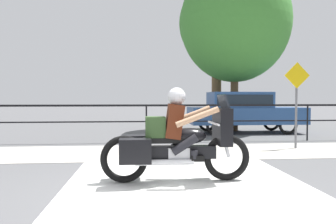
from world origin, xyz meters
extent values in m
plane|color=#565659|center=(0.00, 0.00, 0.00)|extent=(120.00, 120.00, 0.00)
cube|color=#B7B2A8|center=(0.00, 3.40, 0.01)|extent=(44.00, 2.40, 0.01)
cube|color=silver|center=(0.50, -0.20, 0.00)|extent=(3.73, 6.00, 0.01)
cube|color=black|center=(0.00, 5.25, 1.12)|extent=(36.00, 0.04, 0.06)
cube|color=black|center=(0.00, 5.25, 0.63)|extent=(36.00, 0.03, 0.04)
cylinder|color=black|center=(0.00, 5.25, 0.58)|extent=(0.05, 0.05, 1.15)
cylinder|color=black|center=(5.10, 5.25, 0.58)|extent=(0.05, 0.05, 1.15)
torus|color=black|center=(1.19, 0.51, 0.38)|extent=(0.75, 0.11, 0.75)
torus|color=black|center=(-0.46, 0.51, 0.38)|extent=(0.75, 0.11, 0.75)
cube|color=black|center=(0.36, 0.51, 0.48)|extent=(1.26, 0.22, 0.20)
cube|color=silver|center=(0.40, 0.51, 0.43)|extent=(0.34, 0.26, 0.26)
ellipsoid|color=black|center=(0.56, 0.51, 0.73)|extent=(0.58, 0.30, 0.26)
cube|color=black|center=(0.20, 0.51, 0.67)|extent=(0.73, 0.28, 0.08)
cube|color=black|center=(1.11, 0.51, 0.88)|extent=(0.20, 0.59, 0.59)
cube|color=#1E232B|center=(1.13, 0.51, 1.28)|extent=(0.10, 0.50, 0.24)
cylinder|color=silver|center=(0.97, 0.51, 0.93)|extent=(0.04, 0.70, 0.04)
cylinder|color=silver|center=(0.17, 0.35, 0.35)|extent=(0.91, 0.09, 0.09)
cube|color=black|center=(-0.28, 0.27, 0.54)|extent=(0.48, 0.28, 0.37)
cube|color=black|center=(-0.28, 0.75, 0.54)|extent=(0.48, 0.28, 0.37)
cylinder|color=silver|center=(1.16, 0.51, 0.63)|extent=(0.18, 0.06, 0.51)
cube|color=#4C1E0F|center=(0.33, 0.51, 0.97)|extent=(0.31, 0.36, 0.56)
sphere|color=tan|center=(0.37, 0.51, 1.34)|extent=(0.23, 0.23, 0.23)
sphere|color=#B7B7BC|center=(0.37, 0.51, 1.36)|extent=(0.29, 0.29, 0.29)
cylinder|color=black|center=(0.48, 0.36, 0.61)|extent=(0.44, 0.13, 0.34)
cylinder|color=black|center=(0.63, 0.36, 0.46)|extent=(0.11, 0.11, 0.13)
cube|color=black|center=(0.68, 0.36, 0.40)|extent=(0.20, 0.10, 0.09)
cylinder|color=black|center=(0.48, 0.66, 0.61)|extent=(0.44, 0.13, 0.34)
cylinder|color=black|center=(0.63, 0.66, 0.46)|extent=(0.11, 0.11, 0.13)
cube|color=black|center=(0.68, 0.66, 0.40)|extent=(0.20, 0.10, 0.09)
cylinder|color=tan|center=(0.65, 0.21, 1.05)|extent=(0.67, 0.09, 0.32)
cylinder|color=tan|center=(0.65, 0.81, 1.05)|extent=(0.67, 0.09, 0.32)
cube|color=#2D4723|center=(0.03, 0.51, 0.87)|extent=(0.31, 0.25, 0.34)
cube|color=#284C84|center=(3.90, 7.67, 0.68)|extent=(4.37, 1.65, 0.63)
cube|color=#284C84|center=(3.63, 7.67, 1.28)|extent=(2.27, 1.45, 0.59)
cube|color=#19232D|center=(4.75, 7.67, 1.28)|extent=(0.04, 1.29, 0.47)
cube|color=#19232D|center=(3.63, 7.67, 1.28)|extent=(2.09, 1.48, 0.38)
torus|color=black|center=(5.25, 6.91, 0.36)|extent=(0.73, 0.11, 0.73)
torus|color=black|center=(5.25, 8.43, 0.36)|extent=(0.73, 0.11, 0.73)
torus|color=black|center=(2.54, 6.91, 0.36)|extent=(0.73, 0.11, 0.73)
torus|color=black|center=(2.54, 8.43, 0.36)|extent=(0.73, 0.11, 0.73)
cylinder|color=slate|center=(3.93, 3.67, 1.04)|extent=(0.06, 0.06, 2.09)
cube|color=yellow|center=(3.93, 3.65, 1.94)|extent=(0.69, 0.02, 0.69)
cylinder|color=brown|center=(3.67, 8.45, 1.31)|extent=(0.31, 0.31, 2.61)
ellipsoid|color=#3D7F33|center=(3.67, 8.45, 4.44)|extent=(4.43, 4.43, 4.87)
cylinder|color=brown|center=(3.03, 8.88, 1.59)|extent=(0.40, 0.40, 3.18)
ellipsoid|color=#3D7F33|center=(3.03, 8.88, 4.48)|extent=(3.14, 3.14, 3.45)
camera|label=1|loc=(-0.23, -4.66, 1.33)|focal=35.00mm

